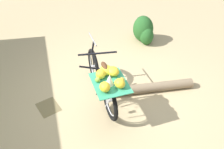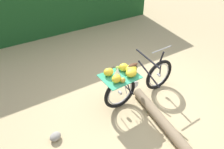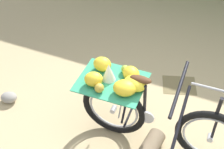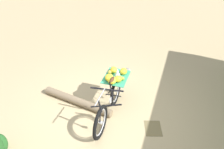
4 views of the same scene
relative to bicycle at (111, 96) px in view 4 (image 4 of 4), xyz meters
The scene contains 5 objects.
ground_plane 0.53m from the bicycle, 50.28° to the right, with size 60.00×60.00×0.00m, color tan.
bicycle is the anchor object (origin of this frame).
fallen_log 0.99m from the bicycle, 107.63° to the right, with size 0.19×0.19×1.91m, color #7F6B51.
path_stone 1.84m from the bicycle, 164.37° to the left, with size 0.20×0.17×0.13m, color gray.
leaf_litter_patch 1.17m from the bicycle, 63.29° to the left, with size 0.44×0.36×0.01m, color olive.
Camera 4 is at (3.36, 0.17, 3.50)m, focal length 32.23 mm.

